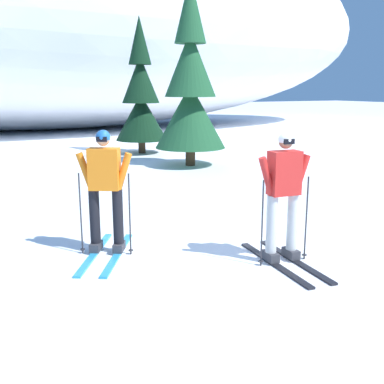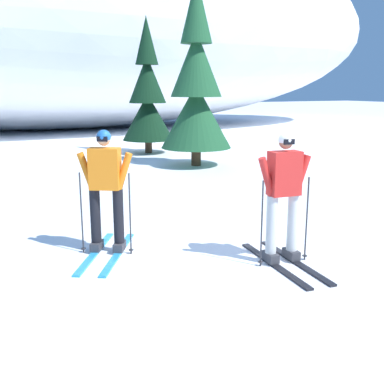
{
  "view_description": "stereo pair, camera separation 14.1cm",
  "coord_description": "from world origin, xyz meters",
  "px_view_note": "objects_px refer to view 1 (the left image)",
  "views": [
    {
      "loc": [
        -3.43,
        -5.65,
        2.38
      ],
      "look_at": [
        -0.55,
        -0.01,
        0.95
      ],
      "focal_mm": 43.57,
      "sensor_mm": 36.0,
      "label": 1
    },
    {
      "loc": [
        -3.31,
        -5.71,
        2.38
      ],
      "look_at": [
        -0.55,
        -0.01,
        0.95
      ],
      "focal_mm": 43.57,
      "sensor_mm": 36.0,
      "label": 2
    }
  ],
  "objects_px": {
    "skier_orange_jacket": "(105,190)",
    "skier_red_jacket": "(284,195)",
    "pine_tree_center_right": "(141,97)",
    "pine_tree_far_right": "(190,89)"
  },
  "relations": [
    {
      "from": "skier_orange_jacket",
      "to": "skier_red_jacket",
      "type": "distance_m",
      "value": 2.51
    },
    {
      "from": "skier_red_jacket",
      "to": "pine_tree_center_right",
      "type": "relative_size",
      "value": 0.37
    },
    {
      "from": "skier_orange_jacket",
      "to": "skier_red_jacket",
      "type": "height_order",
      "value": "skier_red_jacket"
    },
    {
      "from": "pine_tree_far_right",
      "to": "pine_tree_center_right",
      "type": "bearing_deg",
      "value": 95.7
    },
    {
      "from": "pine_tree_center_right",
      "to": "pine_tree_far_right",
      "type": "xyz_separation_m",
      "value": [
        0.33,
        -3.31,
        0.3
      ]
    },
    {
      "from": "skier_red_jacket",
      "to": "pine_tree_far_right",
      "type": "xyz_separation_m",
      "value": [
        2.56,
        7.86,
        1.38
      ]
    },
    {
      "from": "skier_orange_jacket",
      "to": "skier_red_jacket",
      "type": "bearing_deg",
      "value": -34.83
    },
    {
      "from": "skier_orange_jacket",
      "to": "pine_tree_center_right",
      "type": "relative_size",
      "value": 0.37
    },
    {
      "from": "skier_red_jacket",
      "to": "pine_tree_center_right",
      "type": "xyz_separation_m",
      "value": [
        2.23,
        11.16,
        1.07
      ]
    },
    {
      "from": "skier_orange_jacket",
      "to": "skier_red_jacket",
      "type": "xyz_separation_m",
      "value": [
        2.06,
        -1.43,
        0.0
      ]
    }
  ]
}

